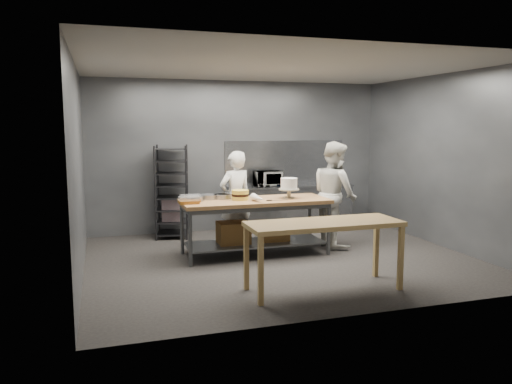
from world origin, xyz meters
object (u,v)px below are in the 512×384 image
near_counter (324,228)px  microwave (268,179)px  work_table (253,220)px  frosted_cake_stand (289,185)px  chef_right (335,194)px  speed_rack (172,193)px  chef_behind (235,199)px  layer_cake (240,195)px

near_counter → microwave: 3.80m
work_table → frosted_cake_stand: size_ratio=7.06×
frosted_cake_stand → chef_right: bearing=13.6°
microwave → work_table: bearing=-115.8°
work_table → chef_right: 1.60m
speed_rack → microwave: (1.95, 0.08, 0.19)m
near_counter → frosted_cake_stand: bearing=82.3°
chef_right → microwave: 1.76m
near_counter → chef_behind: chef_behind is taller
work_table → chef_right: chef_right is taller
work_table → microwave: bearing=64.2°
chef_behind → near_counter: bearing=83.7°
frosted_cake_stand → layer_cake: bearing=174.8°
chef_right → frosted_cake_stand: size_ratio=5.42×
microwave → speed_rack: bearing=-177.7°
near_counter → frosted_cake_stand: (0.26, 1.91, 0.33)m
work_table → chef_behind: (-0.13, 0.64, 0.27)m
speed_rack → layer_cake: (0.87, -1.69, 0.14)m
chef_right → layer_cake: chef_right is taller
speed_rack → work_table: bearing=-57.6°
near_counter → speed_rack: bearing=111.2°
microwave → layer_cake: (-1.08, -1.77, -0.05)m
chef_behind → speed_rack: bearing=-64.8°
near_counter → chef_right: bearing=60.6°
layer_cake → chef_right: bearing=5.0°
near_counter → chef_right: size_ratio=1.09×
chef_behind → layer_cake: size_ratio=6.08×
layer_cake → speed_rack: bearing=117.3°
speed_rack → layer_cake: bearing=-62.7°
chef_right → frosted_cake_stand: 1.00m
microwave → frosted_cake_stand: size_ratio=1.59×
speed_rack → layer_cake: speed_rack is taller
near_counter → frosted_cake_stand: size_ratio=5.88×
frosted_cake_stand → layer_cake: size_ratio=1.23×
speed_rack → frosted_cake_stand: speed_rack is taller
frosted_cake_stand → near_counter: bearing=-97.7°
layer_cake → frosted_cake_stand: bearing=-5.2°
chef_behind → frosted_cake_stand: 1.05m
chef_behind → frosted_cake_stand: chef_behind is taller
near_counter → speed_rack: (-1.43, 3.68, 0.04)m
microwave → layer_cake: bearing=-121.5°
work_table → near_counter: 2.01m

